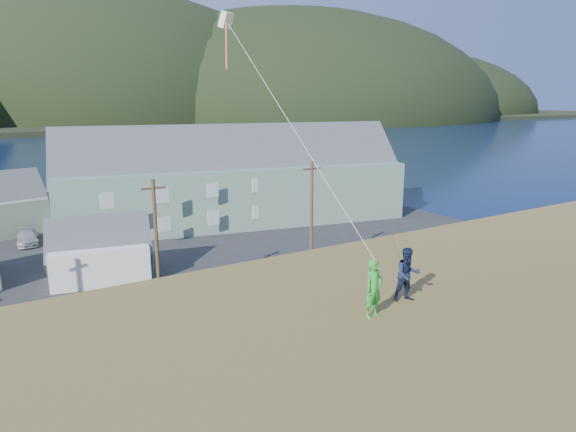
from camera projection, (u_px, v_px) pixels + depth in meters
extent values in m
plane|color=#0A1638|center=(181.00, 312.00, 33.64)|extent=(900.00, 900.00, 0.00)
cube|color=#4C3D19|center=(193.00, 322.00, 31.97)|extent=(110.00, 8.00, 0.10)
cube|color=#28282B|center=(117.00, 248.00, 47.71)|extent=(72.00, 36.00, 0.12)
cube|color=gray|center=(21.00, 207.00, 63.60)|extent=(26.00, 14.00, 0.90)
ellipsoid|color=black|center=(122.00, 117.00, 309.30)|extent=(230.00, 207.00, 142.60)
ellipsoid|color=black|center=(294.00, 115.00, 349.12)|extent=(280.00, 252.00, 134.40)
ellipsoid|color=black|center=(394.00, 111.00, 435.48)|extent=(240.00, 216.00, 100.80)
cube|color=slate|center=(235.00, 193.00, 57.27)|extent=(38.21, 17.81, 6.32)
cube|color=#47474C|center=(234.00, 150.00, 56.18)|extent=(38.65, 17.64, 10.25)
cube|color=white|center=(101.00, 261.00, 39.30)|extent=(7.88, 6.34, 2.80)
cube|color=#47474C|center=(99.00, 234.00, 38.83)|extent=(8.36, 6.40, 4.95)
cylinder|color=#47331E|center=(157.00, 244.00, 33.42)|extent=(0.24, 0.24, 8.56)
cylinder|color=#47331E|center=(311.00, 218.00, 39.64)|extent=(0.24, 0.24, 8.93)
imported|color=navy|center=(96.00, 237.00, 48.40)|extent=(2.12, 4.36, 1.44)
imported|color=#ADADAD|center=(27.00, 237.00, 48.65)|extent=(2.18, 4.64, 1.31)
imported|color=#3A4F91|center=(111.00, 222.00, 54.11)|extent=(1.99, 4.78, 1.54)
imported|color=green|center=(374.00, 289.00, 15.43)|extent=(0.71, 0.51, 1.82)
imported|color=#151D3B|center=(408.00, 275.00, 16.69)|extent=(1.04, 0.91, 1.80)
cube|color=#F5EEBA|center=(226.00, 20.00, 17.91)|extent=(0.60, 0.59, 0.60)
cylinder|color=#FF5543|center=(226.00, 43.00, 16.77)|extent=(0.06, 0.06, 3.31)
cylinder|color=white|center=(294.00, 130.00, 16.57)|extent=(0.02, 0.02, 9.80)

